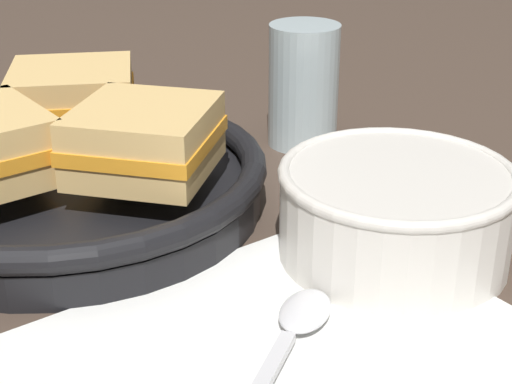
{
  "coord_description": "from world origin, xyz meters",
  "views": [
    {
      "loc": [
        -0.26,
        -0.31,
        0.26
      ],
      "look_at": [
        0.05,
        0.05,
        0.03
      ],
      "focal_mm": 55.0,
      "sensor_mm": 36.0,
      "label": 1
    }
  ],
  "objects_px": {
    "soup_bowl": "(396,207)",
    "drinking_glass": "(304,86)",
    "skillet": "(72,183)",
    "sandwich_near_right": "(73,97)",
    "spoon": "(290,332)",
    "sandwich_near_left": "(148,139)"
  },
  "relations": [
    {
      "from": "drinking_glass",
      "to": "soup_bowl",
      "type": "bearing_deg",
      "value": -117.63
    },
    {
      "from": "skillet",
      "to": "drinking_glass",
      "type": "relative_size",
      "value": 2.68
    },
    {
      "from": "drinking_glass",
      "to": "skillet",
      "type": "bearing_deg",
      "value": 176.28
    },
    {
      "from": "drinking_glass",
      "to": "sandwich_near_right",
      "type": "bearing_deg",
      "value": 159.35
    },
    {
      "from": "spoon",
      "to": "sandwich_near_right",
      "type": "height_order",
      "value": "sandwich_near_right"
    },
    {
      "from": "sandwich_near_left",
      "to": "sandwich_near_right",
      "type": "distance_m",
      "value": 0.11
    },
    {
      "from": "skillet",
      "to": "sandwich_near_right",
      "type": "height_order",
      "value": "sandwich_near_right"
    },
    {
      "from": "spoon",
      "to": "drinking_glass",
      "type": "bearing_deg",
      "value": 15.5
    },
    {
      "from": "sandwich_near_left",
      "to": "drinking_glass",
      "type": "bearing_deg",
      "value": 13.12
    },
    {
      "from": "soup_bowl",
      "to": "drinking_glass",
      "type": "relative_size",
      "value": 1.43
    },
    {
      "from": "spoon",
      "to": "drinking_glass",
      "type": "xyz_separation_m",
      "value": [
        0.21,
        0.21,
        0.04
      ]
    },
    {
      "from": "soup_bowl",
      "to": "drinking_glass",
      "type": "distance_m",
      "value": 0.21
    },
    {
      "from": "sandwich_near_left",
      "to": "drinking_glass",
      "type": "height_order",
      "value": "drinking_glass"
    },
    {
      "from": "spoon",
      "to": "sandwich_near_left",
      "type": "xyz_separation_m",
      "value": [
        0.02,
        0.17,
        0.06
      ]
    },
    {
      "from": "soup_bowl",
      "to": "skillet",
      "type": "distance_m",
      "value": 0.23
    },
    {
      "from": "soup_bowl",
      "to": "sandwich_near_right",
      "type": "relative_size",
      "value": 1.18
    },
    {
      "from": "soup_bowl",
      "to": "sandwich_near_left",
      "type": "distance_m",
      "value": 0.17
    },
    {
      "from": "sandwich_near_right",
      "to": "sandwich_near_left",
      "type": "bearing_deg",
      "value": -93.12
    },
    {
      "from": "spoon",
      "to": "skillet",
      "type": "height_order",
      "value": "skillet"
    },
    {
      "from": "skillet",
      "to": "drinking_glass",
      "type": "xyz_separation_m",
      "value": [
        0.22,
        -0.01,
        0.03
      ]
    },
    {
      "from": "soup_bowl",
      "to": "drinking_glass",
      "type": "height_order",
      "value": "drinking_glass"
    },
    {
      "from": "soup_bowl",
      "to": "sandwich_near_right",
      "type": "bearing_deg",
      "value": 108.81
    }
  ]
}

